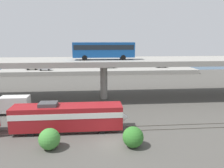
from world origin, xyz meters
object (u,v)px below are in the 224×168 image
at_px(transit_bus_on_overpass, 104,49).
at_px(parked_car_0, 161,66).
at_px(train_locomotive, 73,116).
at_px(parked_car_1, 110,66).
at_px(service_truck_west, 10,105).
at_px(parked_car_3, 32,68).
at_px(parked_car_2, 45,68).

distance_m(transit_bus_on_overpass, parked_car_0, 46.24).
relative_size(train_locomotive, parked_car_1, 3.82).
distance_m(service_truck_west, parked_car_0, 60.67).
relative_size(service_truck_west, parked_car_3, 1.52).
xyz_separation_m(service_truck_west, parked_car_3, (-7.98, 42.94, 0.61)).
xyz_separation_m(service_truck_west, parked_car_2, (-3.12, 41.16, 0.61)).
relative_size(parked_car_0, parked_car_2, 1.00).
height_order(transit_bus_on_overpass, parked_car_2, transit_bus_on_overpass).
bearing_deg(transit_bus_on_overpass, parked_car_2, -60.72).
bearing_deg(service_truck_west, parked_car_3, -79.48).
bearing_deg(parked_car_0, parked_car_1, 179.09).
height_order(train_locomotive, transit_bus_on_overpass, transit_bus_on_overpass).
distance_m(service_truck_west, parked_car_3, 43.68).
bearing_deg(parked_car_1, transit_bus_on_overpass, -96.25).
height_order(transit_bus_on_overpass, parked_car_0, transit_bus_on_overpass).
relative_size(parked_car_2, parked_car_3, 0.98).
bearing_deg(service_truck_west, parked_car_1, -114.20).
height_order(train_locomotive, parked_car_1, train_locomotive).
height_order(transit_bus_on_overpass, parked_car_1, transit_bus_on_overpass).
xyz_separation_m(train_locomotive, transit_bus_on_overpass, (4.90, 14.45, 8.27)).
height_order(train_locomotive, parked_car_2, train_locomotive).
bearing_deg(parked_car_0, transit_bus_on_overpass, -122.27).
bearing_deg(parked_car_1, parked_car_0, -0.91).
relative_size(service_truck_west, parked_car_0, 1.55).
bearing_deg(parked_car_1, train_locomotive, -99.75).
height_order(parked_car_0, parked_car_2, same).
bearing_deg(parked_car_2, transit_bus_on_overpass, -60.72).
bearing_deg(parked_car_0, service_truck_west, -131.87).
bearing_deg(parked_car_3, parked_car_0, -177.35).
bearing_deg(parked_car_3, parked_car_1, -174.85).
relative_size(transit_bus_on_overpass, parked_car_3, 2.67).
bearing_deg(parked_car_2, train_locomotive, -73.57).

